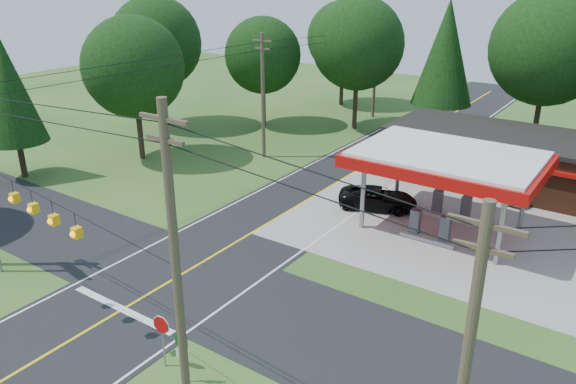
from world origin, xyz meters
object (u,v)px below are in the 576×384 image
Objects in this scene: gas_canopy at (447,162)px; octagonal_stop_sign at (161,329)px; sedan_car at (524,190)px; suv_car at (378,198)px.

octagonal_stop_sign is (-4.50, -18.26, -2.51)m from gas_canopy.
sedan_car is at bearing 73.83° from octagonal_stop_sign.
gas_canopy is 8.92m from sedan_car.
suv_car is 18.98m from octagonal_stop_sign.
sedan_car is at bearing -66.71° from suv_car.
suv_car is 10.21m from sedan_car.
suv_car is at bearing -128.77° from sedan_car.
suv_car is (-4.50, 0.69, -3.57)m from gas_canopy.
gas_canopy is at bearing 76.15° from octagonal_stop_sign.
gas_canopy is 2.51× the size of sedan_car.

